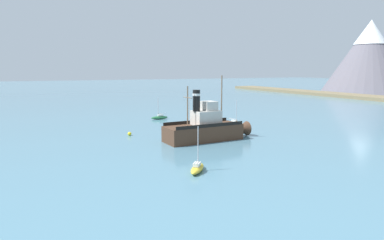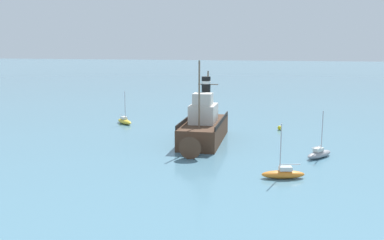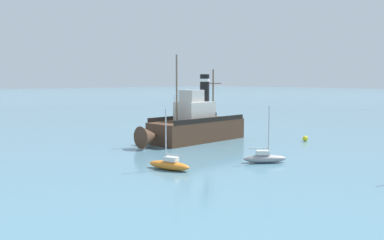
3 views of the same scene
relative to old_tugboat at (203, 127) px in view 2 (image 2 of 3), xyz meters
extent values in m
plane|color=teal|center=(1.02, -2.76, -1.83)|extent=(600.00, 600.00, 0.00)
cube|color=#4C3323|center=(0.03, -0.61, -0.63)|extent=(5.03, 12.22, 2.40)
cone|color=#4C3323|center=(-0.35, 6.58, -0.63)|extent=(2.48, 2.52, 2.35)
cube|color=beige|center=(0.01, -0.11, 1.67)|extent=(3.21, 4.15, 2.20)
cube|color=beige|center=(-0.02, 0.38, 3.47)|extent=(2.30, 2.11, 1.40)
cylinder|color=black|center=(0.10, -1.81, 4.37)|extent=(1.10, 1.10, 3.20)
cylinder|color=silver|center=(0.10, -1.81, 5.27)|extent=(1.16, 1.16, 0.35)
cylinder|color=#75604C|center=(-0.14, 2.68, 4.32)|extent=(0.20, 0.20, 7.50)
cylinder|color=#75604C|center=(0.17, -3.31, 3.57)|extent=(0.20, 0.20, 6.00)
cylinder|color=#75604C|center=(0.17, -3.31, 4.89)|extent=(2.60, 0.26, 0.12)
cube|color=black|center=(-2.12, -0.73, 0.82)|extent=(0.72, 11.39, 0.50)
cube|color=black|center=(2.19, -0.50, 0.82)|extent=(0.72, 11.39, 0.50)
ellipsoid|color=orange|center=(-9.88, 11.57, -1.48)|extent=(3.96, 2.13, 0.70)
cube|color=silver|center=(-10.07, 11.51, -0.95)|extent=(1.24, 0.93, 0.36)
cylinder|color=#B7B7BC|center=(-9.59, 11.65, 0.97)|extent=(0.10, 0.10, 4.20)
cylinder|color=#B7B7BC|center=(-10.46, 11.40, -0.58)|extent=(1.75, 0.59, 0.08)
ellipsoid|color=gold|center=(14.11, -8.66, -1.48)|extent=(3.62, 3.28, 0.70)
cube|color=silver|center=(14.26, -8.79, -0.95)|extent=(1.25, 1.20, 0.36)
cylinder|color=#B7B7BC|center=(13.88, -8.47, 0.97)|extent=(0.10, 0.10, 4.20)
cylinder|color=#B7B7BC|center=(14.57, -9.05, -0.58)|extent=(1.43, 1.22, 0.08)
ellipsoid|color=gray|center=(-13.26, 3.69, -1.48)|extent=(3.11, 3.73, 0.70)
cube|color=silver|center=(-13.15, 3.85, -0.95)|extent=(1.16, 1.27, 0.36)
cylinder|color=#B7B7BC|center=(-13.44, 3.44, 0.97)|extent=(0.10, 0.10, 4.20)
cylinder|color=#B7B7BC|center=(-12.91, 4.17, -0.58)|extent=(1.12, 1.51, 0.08)
sphere|color=yellow|center=(-8.63, -9.78, -1.52)|extent=(0.62, 0.62, 0.62)
camera|label=1|loc=(45.67, -24.48, 9.06)|focal=32.00mm
camera|label=2|loc=(-10.79, 46.64, 9.52)|focal=38.00mm
camera|label=3|loc=(-34.83, 31.42, 5.29)|focal=38.00mm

